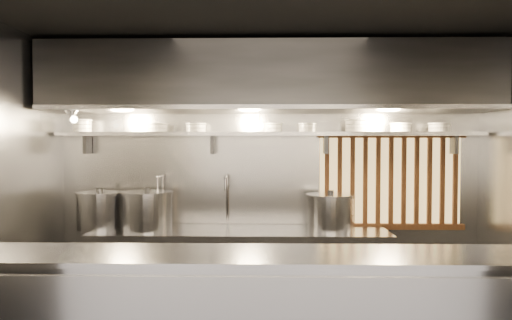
{
  "coord_description": "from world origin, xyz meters",
  "views": [
    {
      "loc": [
        -0.03,
        -3.9,
        1.79
      ],
      "look_at": [
        -0.12,
        0.55,
        1.63
      ],
      "focal_mm": 35.0,
      "sensor_mm": 36.0,
      "label": 1
    }
  ],
  "objects_px": {
    "pendant_bulb": "(260,126)",
    "stock_pot_right": "(331,212)",
    "stock_pot_left": "(100,210)",
    "heat_lamp": "(72,114)",
    "stock_pot_mid": "(147,211)"
  },
  "relations": [
    {
      "from": "pendant_bulb",
      "to": "stock_pot_right",
      "type": "xyz_separation_m",
      "value": [
        0.72,
        -0.07,
        -0.88
      ]
    },
    {
      "from": "stock_pot_right",
      "to": "stock_pot_left",
      "type": "bearing_deg",
      "value": 178.88
    },
    {
      "from": "heat_lamp",
      "to": "stock_pot_mid",
      "type": "distance_m",
      "value": 1.2
    },
    {
      "from": "heat_lamp",
      "to": "stock_pot_left",
      "type": "height_order",
      "value": "heat_lamp"
    },
    {
      "from": "stock_pot_left",
      "to": "pendant_bulb",
      "type": "bearing_deg",
      "value": 0.7
    },
    {
      "from": "stock_pot_left",
      "to": "stock_pot_mid",
      "type": "bearing_deg",
      "value": -8.6
    },
    {
      "from": "pendant_bulb",
      "to": "stock_pot_mid",
      "type": "height_order",
      "value": "pendant_bulb"
    },
    {
      "from": "heat_lamp",
      "to": "stock_pot_mid",
      "type": "xyz_separation_m",
      "value": [
        0.66,
        0.25,
        -0.97
      ]
    },
    {
      "from": "heat_lamp",
      "to": "stock_pot_right",
      "type": "height_order",
      "value": "heat_lamp"
    },
    {
      "from": "heat_lamp",
      "to": "pendant_bulb",
      "type": "bearing_deg",
      "value": 11.0
    },
    {
      "from": "heat_lamp",
      "to": "stock_pot_right",
      "type": "distance_m",
      "value": 2.72
    },
    {
      "from": "pendant_bulb",
      "to": "heat_lamp",
      "type": "bearing_deg",
      "value": -169.0
    },
    {
      "from": "stock_pot_left",
      "to": "stock_pot_mid",
      "type": "height_order",
      "value": "stock_pot_mid"
    },
    {
      "from": "heat_lamp",
      "to": "pendant_bulb",
      "type": "xyz_separation_m",
      "value": [
        1.8,
        0.35,
        -0.11
      ]
    },
    {
      "from": "stock_pot_mid",
      "to": "pendant_bulb",
      "type": "bearing_deg",
      "value": 4.9
    }
  ]
}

